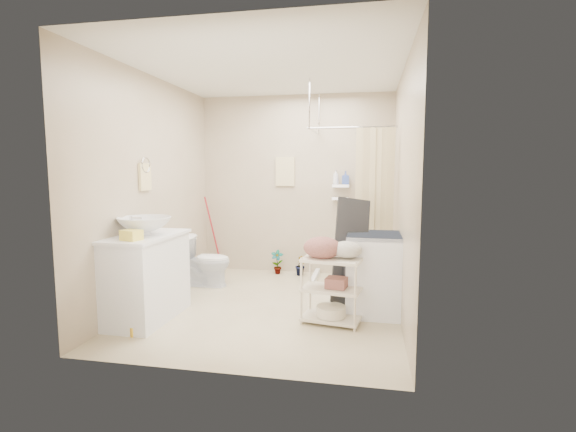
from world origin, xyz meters
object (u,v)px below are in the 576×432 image
at_px(vanity, 146,277).
at_px(laundry_rack, 331,284).
at_px(washing_machine, 375,273).
at_px(toilet, 205,261).

distance_m(vanity, laundry_rack, 1.89).
bearing_deg(laundry_rack, vanity, -163.19).
relative_size(vanity, washing_machine, 1.16).
bearing_deg(vanity, washing_machine, 16.40).
xyz_separation_m(toilet, laundry_rack, (1.75, -1.04, 0.06)).
relative_size(washing_machine, laundry_rack, 1.08).
height_order(toilet, washing_machine, washing_machine).
height_order(vanity, toilet, vanity).
distance_m(toilet, laundry_rack, 2.04).
bearing_deg(vanity, toilet, 85.70).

